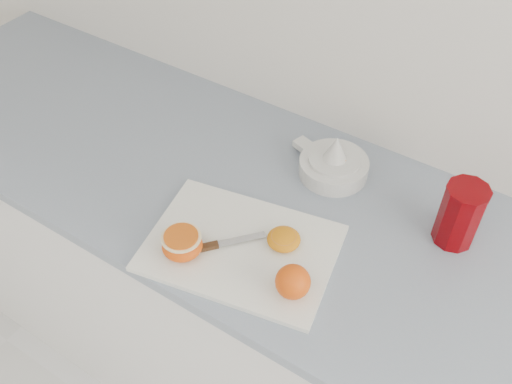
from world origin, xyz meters
TOP-DOWN VIEW (x-y plane):
  - counter at (0.12, 1.70)m, footprint 2.57×0.64m
  - cutting_board at (-0.00, 1.54)m, footprint 0.43×0.34m
  - whole_orange at (0.14, 1.50)m, footprint 0.07×0.07m
  - half_orange at (-0.09, 1.47)m, footprint 0.08×0.08m
  - squeezed_shell at (0.07, 1.59)m, footprint 0.07×0.07m
  - paring_knife at (-0.06, 1.50)m, footprint 0.13×0.14m
  - citrus_juicer at (0.05, 1.85)m, footprint 0.20×0.16m
  - red_tumbler at (0.35, 1.81)m, footprint 0.09×0.09m

SIDE VIEW (x-z plane):
  - counter at x=0.12m, z-range 0.00..0.89m
  - cutting_board at x=0.00m, z-range 0.89..0.90m
  - paring_knife at x=-0.06m, z-range 0.90..0.91m
  - squeezed_shell at x=0.07m, z-range 0.90..0.93m
  - citrus_juicer at x=0.05m, z-range 0.87..0.97m
  - half_orange at x=-0.09m, z-range 0.90..0.95m
  - whole_orange at x=0.14m, z-range 0.90..0.97m
  - red_tumbler at x=0.35m, z-range 0.88..1.03m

